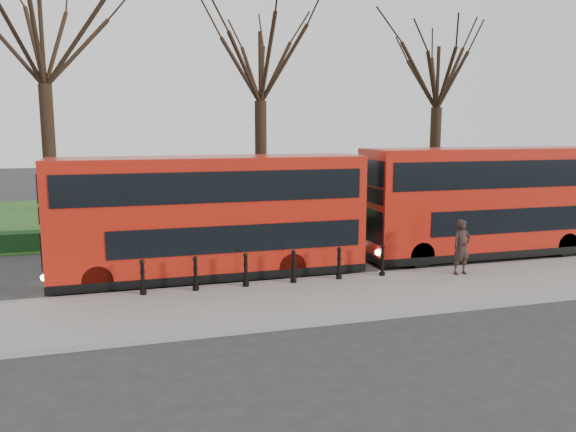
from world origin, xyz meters
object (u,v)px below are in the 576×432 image
object	(u,v)px
bollard_row	(270,269)
bus_rear	(494,202)
bus_lead	(211,218)
pedestrian	(462,247)

from	to	relation	value
bollard_row	bus_rear	xyz separation A→B (m)	(9.67, 2.09, 1.49)
bus_lead	bus_rear	xyz separation A→B (m)	(11.22, 0.27, 0.09)
bus_lead	bus_rear	distance (m)	11.23
bus_rear	pedestrian	distance (m)	4.30
bus_lead	bollard_row	bearing A→B (deg)	-49.59
bollard_row	pedestrian	distance (m)	6.52
bollard_row	pedestrian	size ratio (longest dim) A/B	4.24
bollard_row	bus_rear	bearing A→B (deg)	12.22
bollard_row	bus_rear	world-z (taller)	bus_rear
bollard_row	bus_lead	xyz separation A→B (m)	(-1.56, 1.83, 1.41)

